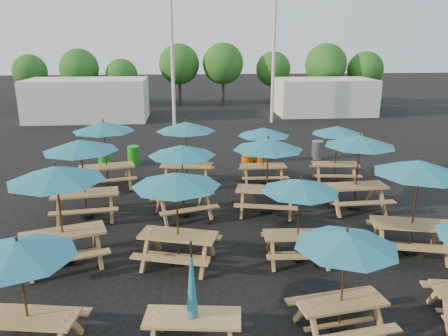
{
  "coord_description": "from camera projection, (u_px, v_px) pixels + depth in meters",
  "views": [
    {
      "loc": [
        -1.25,
        -12.88,
        5.34
      ],
      "look_at": [
        0.0,
        1.5,
        1.1
      ],
      "focal_mm": 35.0,
      "sensor_mm": 36.0,
      "label": 1
    }
  ],
  "objects": [
    {
      "name": "waste_bin_2",
      "position": [
        247.0,
        153.0,
        19.7
      ],
      "size": [
        0.53,
        0.53,
        0.85
      ],
      "primitive_type": "cylinder",
      "color": "#CC500C",
      "rests_on": "ground"
    },
    {
      "name": "picnic_unit_8",
      "position": [
        346.0,
        245.0,
        7.76
      ],
      "size": [
        2.16,
        2.16,
        2.12
      ],
      "rotation": [
        0.0,
        0.0,
        0.16
      ],
      "color": "#B0874E",
      "rests_on": "ground"
    },
    {
      "name": "picnic_unit_2",
      "position": [
        81.0,
        150.0,
        13.04
      ],
      "size": [
        2.51,
        2.51,
        2.53
      ],
      "rotation": [
        0.0,
        0.0,
        0.13
      ],
      "color": "#B0874E",
      "rests_on": "ground"
    },
    {
      "name": "picnic_unit_11",
      "position": [
        264.0,
        135.0,
        16.34
      ],
      "size": [
        2.0,
        2.0,
        2.23
      ],
      "rotation": [
        0.0,
        0.0,
        -0.01
      ],
      "color": "#B0874E",
      "rests_on": "ground"
    },
    {
      "name": "waste_bin_0",
      "position": [
        104.0,
        155.0,
        19.4
      ],
      "size": [
        0.53,
        0.53,
        0.85
      ],
      "primitive_type": "cylinder",
      "color": "#1D921A",
      "rests_on": "ground"
    },
    {
      "name": "picnic_unit_1",
      "position": [
        56.0,
        179.0,
        10.22
      ],
      "size": [
        2.86,
        2.86,
        2.56
      ],
      "rotation": [
        0.0,
        0.0,
        0.32
      ],
      "color": "#B0874E",
      "rests_on": "ground"
    },
    {
      "name": "picnic_unit_10",
      "position": [
        268.0,
        149.0,
        13.44
      ],
      "size": [
        2.61,
        2.61,
        2.46
      ],
      "rotation": [
        0.0,
        0.0,
        -0.22
      ],
      "color": "#B0874E",
      "rests_on": "ground"
    },
    {
      "name": "tree_5",
      "position": [
        273.0,
        69.0,
        37.19
      ],
      "size": [
        2.94,
        2.94,
        4.45
      ],
      "color": "#382314",
      "rests_on": "ground"
    },
    {
      "name": "picnic_unit_3",
      "position": [
        104.0,
        130.0,
        15.85
      ],
      "size": [
        2.71,
        2.71,
        2.54
      ],
      "rotation": [
        0.0,
        0.0,
        0.23
      ],
      "color": "#B0874E",
      "rests_on": "ground"
    },
    {
      "name": "picnic_unit_9",
      "position": [
        300.0,
        190.0,
        10.49
      ],
      "size": [
        2.03,
        2.03,
        2.16
      ],
      "rotation": [
        0.0,
        0.0,
        -0.06
      ],
      "color": "#B0874E",
      "rests_on": "ground"
    },
    {
      "name": "tree_1",
      "position": [
        79.0,
        68.0,
        35.07
      ],
      "size": [
        3.11,
        3.11,
        4.72
      ],
      "color": "#382314",
      "rests_on": "ground"
    },
    {
      "name": "picnic_unit_0",
      "position": [
        19.0,
        256.0,
        7.25
      ],
      "size": [
        2.24,
        2.24,
        2.19
      ],
      "rotation": [
        0.0,
        0.0,
        -0.17
      ],
      "color": "#B0874E",
      "rests_on": "ground"
    },
    {
      "name": "picnic_unit_4",
      "position": [
        192.0,
        308.0,
        7.54
      ],
      "size": [
        1.85,
        1.66,
        2.16
      ],
      "rotation": [
        0.0,
        0.0,
        -0.12
      ],
      "color": "#B0874E",
      "rests_on": "ground"
    },
    {
      "name": "tree_3",
      "position": [
        179.0,
        64.0,
        36.44
      ],
      "size": [
        3.36,
        3.36,
        5.09
      ],
      "color": "#382314",
      "rests_on": "ground"
    },
    {
      "name": "ground",
      "position": [
        228.0,
        214.0,
        13.92
      ],
      "size": [
        120.0,
        120.0,
        0.0
      ],
      "primitive_type": "plane",
      "color": "black",
      "rests_on": "ground"
    },
    {
      "name": "waste_bin_4",
      "position": [
        317.0,
        150.0,
        20.3
      ],
      "size": [
        0.53,
        0.53,
        0.85
      ],
      "primitive_type": "cylinder",
      "color": "gray",
      "rests_on": "ground"
    },
    {
      "name": "picnic_unit_5",
      "position": [
        176.0,
        185.0,
        10.27
      ],
      "size": [
        2.64,
        2.64,
        2.39
      ],
      "rotation": [
        0.0,
        0.0,
        -0.29
      ],
      "color": "#B0874E",
      "rests_on": "ground"
    },
    {
      "name": "tree_2",
      "position": [
        122.0,
        75.0,
        35.26
      ],
      "size": [
        2.59,
        2.59,
        3.93
      ],
      "color": "#382314",
      "rests_on": "ground"
    },
    {
      "name": "event_tent_1",
      "position": [
        324.0,
        97.0,
        32.47
      ],
      "size": [
        7.0,
        4.0,
        2.6
      ],
      "primitive_type": "cube",
      "color": "silver",
      "rests_on": "ground"
    },
    {
      "name": "event_tent_0",
      "position": [
        88.0,
        100.0,
        30.07
      ],
      "size": [
        8.0,
        4.0,
        2.8
      ],
      "primitive_type": "cube",
      "color": "silver",
      "rests_on": "ground"
    },
    {
      "name": "picnic_unit_13",
      "position": [
        419.0,
        173.0,
        10.77
      ],
      "size": [
        2.73,
        2.73,
        2.54
      ],
      "rotation": [
        0.0,
        0.0,
        -0.25
      ],
      "color": "#B0874E",
      "rests_on": "ground"
    },
    {
      "name": "tree_0",
      "position": [
        30.0,
        72.0,
        36.09
      ],
      "size": [
        2.8,
        2.8,
        4.24
      ],
      "color": "#382314",
      "rests_on": "ground"
    },
    {
      "name": "tree_7",
      "position": [
        365.0,
        70.0,
        36.12
      ],
      "size": [
        2.95,
        2.95,
        4.48
      ],
      "color": "#382314",
      "rests_on": "ground"
    },
    {
      "name": "picnic_unit_14",
      "position": [
        360.0,
        145.0,
        13.72
      ],
      "size": [
        2.33,
        2.33,
        2.51
      ],
      "rotation": [
        0.0,
        0.0,
        0.05
      ],
      "color": "#B0874E",
      "rests_on": "ground"
    },
    {
      "name": "waste_bin_3",
      "position": [
        261.0,
        153.0,
        19.73
      ],
      "size": [
        0.53,
        0.53,
        0.85
      ],
      "primitive_type": "cylinder",
      "color": "#CC500C",
      "rests_on": "ground"
    },
    {
      "name": "picnic_unit_7",
      "position": [
        186.0,
        130.0,
        16.14
      ],
      "size": [
        2.52,
        2.52,
        2.47
      ],
      "rotation": [
        0.0,
        0.0,
        -0.16
      ],
      "color": "#B0874E",
      "rests_on": "ground"
    },
    {
      "name": "waste_bin_1",
      "position": [
        134.0,
        156.0,
        19.3
      ],
      "size": [
        0.53,
        0.53,
        0.85
      ],
      "primitive_type": "cylinder",
      "color": "#1D921A",
      "rests_on": "ground"
    },
    {
      "name": "picnic_unit_15",
      "position": [
        338.0,
        133.0,
        16.57
      ],
      "size": [
        2.19,
        2.19,
        2.24
      ],
      "rotation": [
        0.0,
        0.0,
        -0.11
      ],
      "color": "#B0874E",
      "rests_on": "ground"
    },
    {
      "name": "mast_0",
      "position": [
        171.0,
        28.0,
        25.45
      ],
      "size": [
        0.2,
        0.2,
        12.0
      ],
      "primitive_type": "cylinder",
      "color": "silver",
      "rests_on": "ground"
    },
    {
      "name": "tree_6",
      "position": [
        326.0,
        64.0,
        35.69
      ],
      "size": [
        3.38,
        3.38,
        5.13
      ],
      "color": "#382314",
      "rests_on": "ground"
    },
    {
      "name": "picnic_unit_6",
      "position": [
        182.0,
        154.0,
        13.2
      ],
      "size": [
        2.59,
        2.59,
        2.33
      ],
      "rotation": [
        0.0,
        0.0,
        0.3
      ],
      "color": "#B0874E",
      "rests_on": "ground"
    },
    {
      "name": "tree_4",
      "position": [
        223.0,
        64.0,
        36.29
      ],
      "size": [
        3.41,
        3.41,
        5.17
      ],
      "color": "#382314",
      "rests_on": "ground"
    },
    {
      "name": "mast_1",
      "position": [
        274.0,
        29.0,
        27.9
      ],
      "size": [
        0.2,
        0.2,
        12.0
      ],
      "primitive_type": "cylinder",
      "color": "silver",
      "rests_on": "ground"
    }
  ]
}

